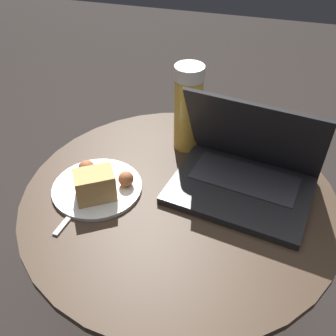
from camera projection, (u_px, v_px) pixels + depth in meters
ground_plane at (176, 321)px, 1.27m from camera, size 6.00×6.00×0.00m
table at (178, 242)px, 1.02m from camera, size 0.73×0.73×0.56m
laptop at (245, 171)px, 0.90m from camera, size 0.35×0.28×0.23m
beer_glass at (188, 108)px, 0.99m from camera, size 0.07×0.07×0.23m
snack_plate at (97, 185)px, 0.90m from camera, size 0.21×0.21×0.08m
fork at (80, 205)px, 0.88m from camera, size 0.04×0.17×0.00m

